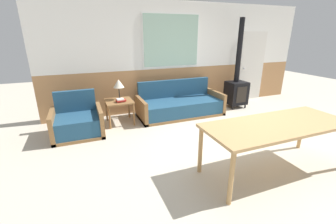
{
  "coord_description": "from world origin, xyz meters",
  "views": [
    {
      "loc": [
        -2.65,
        -2.83,
        1.94
      ],
      "look_at": [
        -1.16,
        0.94,
        0.52
      ],
      "focal_mm": 24.0,
      "sensor_mm": 36.0,
      "label": 1
    }
  ],
  "objects_px": {
    "couch": "(180,106)",
    "side_table": "(119,104)",
    "table_lamp": "(119,84)",
    "wood_stove": "(237,86)",
    "dining_table": "(277,128)",
    "armchair": "(78,123)"
  },
  "relations": [
    {
      "from": "side_table",
      "to": "dining_table",
      "type": "bearing_deg",
      "value": -57.28
    },
    {
      "from": "armchair",
      "to": "dining_table",
      "type": "relative_size",
      "value": 0.45
    },
    {
      "from": "wood_stove",
      "to": "side_table",
      "type": "bearing_deg",
      "value": -179.59
    },
    {
      "from": "dining_table",
      "to": "armchair",
      "type": "bearing_deg",
      "value": 137.82
    },
    {
      "from": "couch",
      "to": "wood_stove",
      "type": "height_order",
      "value": "wood_stove"
    },
    {
      "from": "table_lamp",
      "to": "dining_table",
      "type": "height_order",
      "value": "table_lamp"
    },
    {
      "from": "couch",
      "to": "side_table",
      "type": "xyz_separation_m",
      "value": [
        -1.49,
        0.01,
        0.21
      ]
    },
    {
      "from": "armchair",
      "to": "wood_stove",
      "type": "height_order",
      "value": "wood_stove"
    },
    {
      "from": "couch",
      "to": "dining_table",
      "type": "distance_m",
      "value": 2.77
    },
    {
      "from": "side_table",
      "to": "wood_stove",
      "type": "relative_size",
      "value": 0.25
    },
    {
      "from": "table_lamp",
      "to": "wood_stove",
      "type": "height_order",
      "value": "wood_stove"
    },
    {
      "from": "table_lamp",
      "to": "dining_table",
      "type": "xyz_separation_m",
      "value": [
        1.72,
        -2.83,
        -0.19
      ]
    },
    {
      "from": "side_table",
      "to": "dining_table",
      "type": "xyz_separation_m",
      "value": [
        1.75,
        -2.73,
        0.24
      ]
    },
    {
      "from": "armchair",
      "to": "wood_stove",
      "type": "bearing_deg",
      "value": 4.27
    },
    {
      "from": "table_lamp",
      "to": "wood_stove",
      "type": "bearing_deg",
      "value": -1.45
    },
    {
      "from": "couch",
      "to": "wood_stove",
      "type": "bearing_deg",
      "value": 0.99
    },
    {
      "from": "couch",
      "to": "side_table",
      "type": "relative_size",
      "value": 3.56
    },
    {
      "from": "side_table",
      "to": "dining_table",
      "type": "relative_size",
      "value": 0.27
    },
    {
      "from": "dining_table",
      "to": "table_lamp",
      "type": "bearing_deg",
      "value": 121.26
    },
    {
      "from": "armchair",
      "to": "side_table",
      "type": "bearing_deg",
      "value": 19.3
    },
    {
      "from": "table_lamp",
      "to": "dining_table",
      "type": "bearing_deg",
      "value": -58.74
    },
    {
      "from": "armchair",
      "to": "wood_stove",
      "type": "distance_m",
      "value": 4.12
    }
  ]
}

